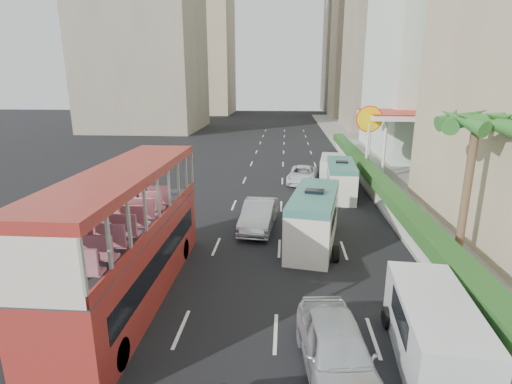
# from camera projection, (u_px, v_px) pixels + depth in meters

# --- Properties ---
(ground_plane) EXTENTS (200.00, 200.00, 0.00)m
(ground_plane) POSITION_uv_depth(u_px,v_px,m) (287.00, 302.00, 15.18)
(ground_plane) COLOR black
(ground_plane) RESTS_ON ground
(double_decker_bus) EXTENTS (2.50, 11.00, 5.06)m
(double_decker_bus) POSITION_uv_depth(u_px,v_px,m) (128.00, 235.00, 14.92)
(double_decker_bus) COLOR #A02A23
(double_decker_bus) RESTS_ON ground
(car_silver_lane_a) EXTENTS (2.06, 4.93, 1.58)m
(car_silver_lane_a) POSITION_uv_depth(u_px,v_px,m) (259.00, 228.00, 22.74)
(car_silver_lane_a) COLOR silver
(car_silver_lane_a) RESTS_ON ground
(car_silver_lane_b) EXTENTS (2.41, 4.96, 1.63)m
(car_silver_lane_b) POSITION_uv_depth(u_px,v_px,m) (335.00, 374.00, 11.43)
(car_silver_lane_b) COLOR silver
(car_silver_lane_b) RESTS_ON ground
(van_asset) EXTENTS (2.87, 5.02, 1.32)m
(van_asset) POSITION_uv_depth(u_px,v_px,m) (302.00, 182.00, 32.99)
(van_asset) COLOR silver
(van_asset) RESTS_ON ground
(minibus_near) EXTENTS (3.12, 6.42, 2.73)m
(minibus_near) POSITION_uv_depth(u_px,v_px,m) (314.00, 219.00, 20.25)
(minibus_near) COLOR silver
(minibus_near) RESTS_ON ground
(minibus_far) EXTENTS (2.21, 5.67, 2.47)m
(minibus_far) POSITION_uv_depth(u_px,v_px,m) (341.00, 180.00, 28.80)
(minibus_far) COLOR silver
(minibus_far) RESTS_ON ground
(panel_van_near) EXTENTS (2.40, 5.14, 2.00)m
(panel_van_near) POSITION_uv_depth(u_px,v_px,m) (433.00, 330.00, 11.79)
(panel_van_near) COLOR silver
(panel_van_near) RESTS_ON ground
(panel_van_far) EXTENTS (2.43, 4.85, 1.86)m
(panel_van_far) POSITION_uv_depth(u_px,v_px,m) (332.00, 168.00, 34.16)
(panel_van_far) COLOR silver
(panel_van_far) RESTS_ON ground
(sidewalk) EXTENTS (6.00, 120.00, 0.18)m
(sidewalk) POSITION_uv_depth(u_px,v_px,m) (380.00, 167.00, 38.52)
(sidewalk) COLOR #99968C
(sidewalk) RESTS_ON ground
(kerb_wall) EXTENTS (0.30, 44.00, 1.00)m
(kerb_wall) POSITION_uv_depth(u_px,v_px,m) (376.00, 191.00, 28.00)
(kerb_wall) COLOR silver
(kerb_wall) RESTS_ON sidewalk
(hedge) EXTENTS (1.10, 44.00, 0.70)m
(hedge) POSITION_uv_depth(u_px,v_px,m) (377.00, 179.00, 27.77)
(hedge) COLOR #2D6626
(hedge) RESTS_ON kerb_wall
(palm_tree) EXTENTS (0.36, 0.36, 6.40)m
(palm_tree) POSITION_uv_depth(u_px,v_px,m) (466.00, 192.00, 17.55)
(palm_tree) COLOR brown
(palm_tree) RESTS_ON sidewalk
(shell_station) EXTENTS (6.50, 8.00, 5.50)m
(shell_station) POSITION_uv_depth(u_px,v_px,m) (399.00, 143.00, 35.81)
(shell_station) COLOR silver
(shell_station) RESTS_ON ground
(tower_far_a) EXTENTS (14.00, 14.00, 44.00)m
(tower_far_a) POSITION_uv_depth(u_px,v_px,m) (367.00, 15.00, 86.79)
(tower_far_a) COLOR #C1AD8A
(tower_far_a) RESTS_ON ground
(tower_far_b) EXTENTS (14.00, 14.00, 40.00)m
(tower_far_b) POSITION_uv_depth(u_px,v_px,m) (351.00, 35.00, 108.46)
(tower_far_b) COLOR gray
(tower_far_b) RESTS_ON ground
(tower_left_b) EXTENTS (16.00, 16.00, 46.00)m
(tower_left_b) POSITION_uv_depth(u_px,v_px,m) (198.00, 17.00, 96.99)
(tower_left_b) COLOR #C1AD8A
(tower_left_b) RESTS_ON ground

